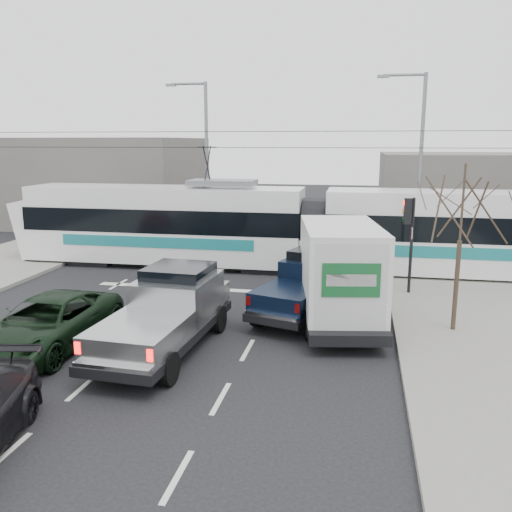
% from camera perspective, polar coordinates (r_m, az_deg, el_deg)
% --- Properties ---
extents(ground, '(120.00, 120.00, 0.00)m').
position_cam_1_polar(ground, '(15.93, -6.98, -9.36)').
color(ground, black).
rests_on(ground, ground).
extents(rails, '(60.00, 1.60, 0.03)m').
position_cam_1_polar(rails, '(25.21, -0.02, -1.24)').
color(rails, '#33302D').
rests_on(rails, ground).
extents(building_left, '(14.00, 10.00, 6.00)m').
position_cam_1_polar(building_left, '(40.73, -16.51, 7.59)').
color(building_left, slate).
rests_on(building_left, ground).
extents(building_right, '(12.00, 10.00, 5.00)m').
position_cam_1_polar(building_right, '(38.93, 21.90, 6.30)').
color(building_right, slate).
rests_on(building_right, ground).
extents(bare_tree, '(2.40, 2.40, 5.00)m').
position_cam_1_polar(bare_tree, '(16.96, 20.88, 4.49)').
color(bare_tree, '#47382B').
rests_on(bare_tree, ground).
extents(traffic_signal, '(0.44, 0.44, 3.60)m').
position_cam_1_polar(traffic_signal, '(20.89, 15.80, 3.18)').
color(traffic_signal, black).
rests_on(traffic_signal, ground).
extents(street_lamp_near, '(2.38, 0.25, 9.00)m').
position_cam_1_polar(street_lamp_near, '(28.22, 16.59, 10.15)').
color(street_lamp_near, slate).
rests_on(street_lamp_near, ground).
extents(street_lamp_far, '(2.38, 0.25, 9.00)m').
position_cam_1_polar(street_lamp_far, '(31.38, -5.54, 10.72)').
color(street_lamp_far, slate).
rests_on(street_lamp_far, ground).
extents(catenary, '(60.00, 0.20, 7.00)m').
position_cam_1_polar(catenary, '(24.61, -0.02, 7.57)').
color(catenary, black).
rests_on(catenary, ground).
extents(tram, '(27.04, 2.86, 5.52)m').
position_cam_1_polar(tram, '(24.42, 6.03, 2.93)').
color(tram, white).
rests_on(tram, ground).
extents(silver_pickup, '(2.48, 6.19, 2.20)m').
position_cam_1_polar(silver_pickup, '(15.59, -9.13, -5.64)').
color(silver_pickup, black).
rests_on(silver_pickup, ground).
extents(box_truck, '(3.29, 6.83, 3.28)m').
position_cam_1_polar(box_truck, '(17.60, 8.62, -1.82)').
color(box_truck, black).
rests_on(box_truck, ground).
extents(navy_pickup, '(3.28, 5.36, 2.12)m').
position_cam_1_polar(navy_pickup, '(18.38, 5.48, -2.97)').
color(navy_pickup, black).
rests_on(navy_pickup, ground).
extents(green_car, '(2.57, 5.30, 1.45)m').
position_cam_1_polar(green_car, '(16.54, -21.08, -6.62)').
color(green_car, black).
rests_on(green_car, ground).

